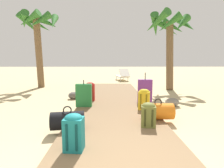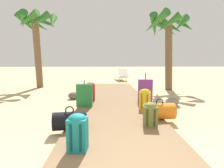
{
  "view_description": "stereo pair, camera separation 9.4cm",
  "coord_description": "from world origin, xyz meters",
  "views": [
    {
      "loc": [
        -0.16,
        -1.8,
        1.39
      ],
      "look_at": [
        -0.04,
        4.65,
        0.55
      ],
      "focal_mm": 30.89,
      "sensor_mm": 36.0,
      "label": 1
    },
    {
      "loc": [
        -0.25,
        -1.8,
        1.39
      ],
      "look_at": [
        -0.04,
        4.65,
        0.55
      ],
      "focal_mm": 30.89,
      "sensor_mm": 36.0,
      "label": 2
    }
  ],
  "objects": [
    {
      "name": "duffel_bag_orange",
      "position": [
        0.92,
        2.26,
        0.26
      ],
      "size": [
        0.66,
        0.36,
        0.46
      ],
      "color": "orange",
      "rests_on": "boardwalk"
    },
    {
      "name": "suitcase_green",
      "position": [
        -0.84,
        3.45,
        0.4
      ],
      "size": [
        0.44,
        0.19,
        0.74
      ],
      "color": "#237538",
      "rests_on": "boardwalk"
    },
    {
      "name": "ground_plane",
      "position": [
        0.0,
        3.39,
        0.0
      ],
      "size": [
        60.0,
        60.0,
        0.0
      ],
      "primitive_type": "plane",
      "color": "tan"
    },
    {
      "name": "palm_tree_far_left",
      "position": [
        -3.47,
        7.65,
        2.8
      ],
      "size": [
        2.04,
        1.93,
        3.65
      ],
      "color": "brown",
      "rests_on": "ground"
    },
    {
      "name": "duffel_bag_black",
      "position": [
        -0.92,
        1.69,
        0.25
      ],
      "size": [
        0.66,
        0.43,
        0.45
      ],
      "color": "black",
      "rests_on": "boardwalk"
    },
    {
      "name": "backpack_red",
      "position": [
        -0.73,
        4.18,
        0.39
      ],
      "size": [
        0.28,
        0.21,
        0.59
      ],
      "color": "red",
      "rests_on": "boardwalk"
    },
    {
      "name": "lounge_chair",
      "position": [
        0.76,
        10.63,
        0.33
      ],
      "size": [
        0.88,
        1.64,
        0.78
      ],
      "color": "white",
      "rests_on": "ground"
    },
    {
      "name": "rock_right_far",
      "position": [
        1.74,
        3.78,
        0.12
      ],
      "size": [
        0.59,
        0.57,
        0.23
      ],
      "primitive_type": "ellipsoid",
      "rotation": [
        0.0,
        0.0,
        2.2
      ],
      "color": "gray",
      "rests_on": "ground"
    },
    {
      "name": "suitcase_purple",
      "position": [
        0.94,
        3.91,
        0.43
      ],
      "size": [
        0.43,
        0.2,
        0.91
      ],
      "color": "#6B2D84",
      "rests_on": "boardwalk"
    },
    {
      "name": "backpack_yellow",
      "position": [
        0.77,
        3.08,
        0.36
      ],
      "size": [
        0.33,
        0.27,
        0.54
      ],
      "color": "gold",
      "rests_on": "boardwalk"
    },
    {
      "name": "backpack_teal",
      "position": [
        -0.65,
        0.85,
        0.36
      ],
      "size": [
        0.29,
        0.28,
        0.54
      ],
      "color": "#197A7F",
      "rests_on": "boardwalk"
    },
    {
      "name": "rock_left_far",
      "position": [
        -1.38,
        4.85,
        0.12
      ],
      "size": [
        0.5,
        0.5,
        0.25
      ],
      "primitive_type": "ellipsoid",
      "rotation": [
        0.0,
        0.0,
        0.87
      ],
      "color": "#5B5651",
      "rests_on": "ground"
    },
    {
      "name": "palm_tree_far_right",
      "position": [
        2.58,
        7.02,
        2.62
      ],
      "size": [
        2.18,
        2.01,
        3.44
      ],
      "color": "brown",
      "rests_on": "ground"
    },
    {
      "name": "backpack_olive",
      "position": [
        0.62,
        1.82,
        0.33
      ],
      "size": [
        0.3,
        0.29,
        0.48
      ],
      "color": "olive",
      "rests_on": "boardwalk"
    },
    {
      "name": "boardwalk",
      "position": [
        0.0,
        4.23,
        0.04
      ],
      "size": [
        2.06,
        8.46,
        0.08
      ],
      "primitive_type": "cube",
      "color": "brown",
      "rests_on": "ground"
    }
  ]
}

